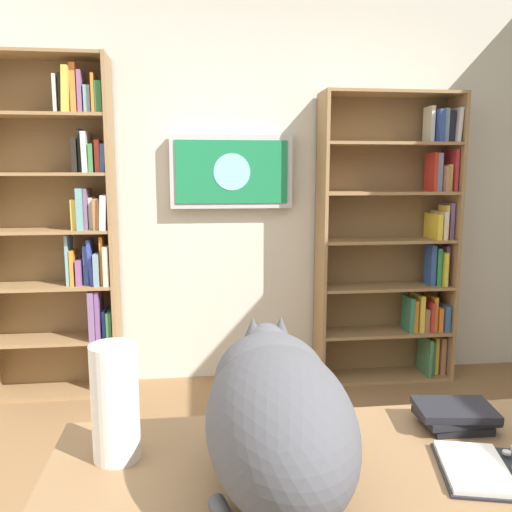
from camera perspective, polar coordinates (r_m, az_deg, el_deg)
wall_back at (r=3.64m, az=-3.69°, el=7.59°), size 4.52×0.06×2.70m
bookshelf_left at (r=3.78m, az=15.26°, el=1.39°), size 0.94×0.28×1.96m
bookshelf_right at (r=3.57m, az=-19.98°, el=2.77°), size 0.82×0.28×2.15m
wall_mounted_tv at (r=3.56m, az=-2.66°, el=9.06°), size 0.81×0.07×0.48m
cat at (r=1.18m, az=2.22°, el=-16.39°), size 0.31×0.70×0.33m
paper_towel_roll at (r=1.32m, az=-14.97°, el=-15.01°), size 0.11×0.11×0.28m
desk_book_stack at (r=1.55m, az=20.73°, el=-15.82°), size 0.21×0.16×0.06m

